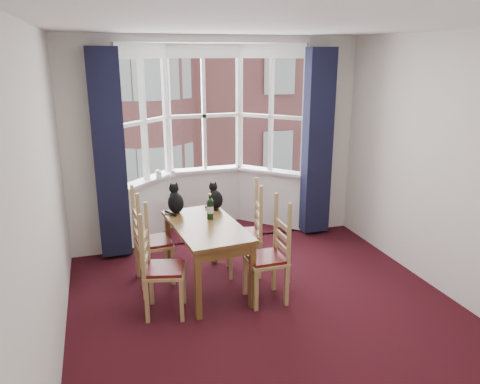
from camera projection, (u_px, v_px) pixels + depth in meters
name	position (u px, v px, depth m)	size (l,w,h in m)	color
floor	(275.00, 321.00, 4.68)	(4.50, 4.50, 0.00)	black
ceiling	(282.00, 24.00, 3.88)	(4.50, 4.50, 0.00)	white
wall_left	(44.00, 207.00, 3.71)	(4.50, 4.50, 0.00)	silver
wall_right	(458.00, 171.00, 4.85)	(4.50, 4.50, 0.00)	silver
wall_near	(455.00, 310.00, 2.22)	(4.00, 4.00, 0.00)	silver
wall_back_pier_left	(90.00, 150.00, 5.87)	(0.70, 0.12, 2.80)	silver
wall_back_pier_right	(326.00, 137.00, 6.81)	(0.70, 0.12, 2.80)	silver
bay_window	(208.00, 137.00, 6.80)	(2.76, 0.94, 2.80)	white
curtain_left	(109.00, 156.00, 5.78)	(0.38, 0.22, 2.60)	#171934
curtain_right	(317.00, 143.00, 6.59)	(0.38, 0.22, 2.60)	#171934
dining_table	(206.00, 233.00, 5.16)	(0.80, 1.34, 0.76)	brown
chair_left_near	(156.00, 271.00, 4.69)	(0.49, 0.50, 0.92)	tan
chair_left_far	(146.00, 244.00, 5.34)	(0.43, 0.45, 0.92)	tan
chair_right_near	(274.00, 258.00, 4.98)	(0.40, 0.42, 0.92)	tan
chair_right_far	(251.00, 236.00, 5.60)	(0.47, 0.49, 0.92)	tan
cat_left	(176.00, 201.00, 5.49)	(0.19, 0.27, 0.36)	black
cat_right	(215.00, 198.00, 5.66)	(0.20, 0.26, 0.32)	black
wine_bottle	(210.00, 208.00, 5.27)	(0.08, 0.08, 0.30)	black
candle_tall	(158.00, 174.00, 6.57)	(0.06, 0.06, 0.12)	white
candle_short	(160.00, 175.00, 6.61)	(0.06, 0.06, 0.09)	white
candle_extra	(173.00, 174.00, 6.69)	(0.05, 0.05, 0.09)	white
street	(120.00, 169.00, 35.90)	(80.00, 80.00, 0.00)	#333335
tenement_building	(136.00, 81.00, 17.04)	(18.40, 7.80, 15.20)	#A15753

